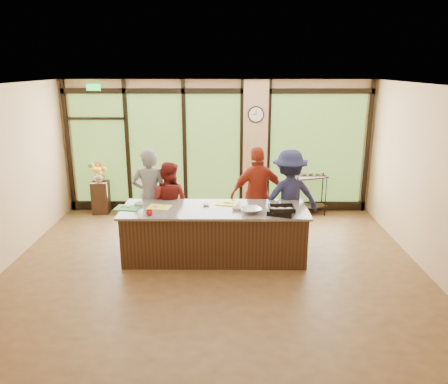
{
  "coord_description": "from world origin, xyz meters",
  "views": [
    {
      "loc": [
        0.22,
        -6.83,
        3.28
      ],
      "look_at": [
        0.16,
        0.4,
        1.18
      ],
      "focal_mm": 35.0,
      "sensor_mm": 36.0,
      "label": 1
    }
  ],
  "objects_px": {
    "roasting_pan": "(281,212)",
    "island_base": "(215,234)",
    "flower_stand": "(101,197)",
    "bar_cart": "(310,189)",
    "cook_right": "(289,197)",
    "cook_left": "(150,196)"
  },
  "relations": [
    {
      "from": "roasting_pan",
      "to": "island_base",
      "type": "bearing_deg",
      "value": -174.45
    },
    {
      "from": "flower_stand",
      "to": "bar_cart",
      "type": "distance_m",
      "value": 4.8
    },
    {
      "from": "flower_stand",
      "to": "bar_cart",
      "type": "height_order",
      "value": "bar_cart"
    },
    {
      "from": "island_base",
      "to": "flower_stand",
      "type": "bearing_deg",
      "value": 137.68
    },
    {
      "from": "island_base",
      "to": "cook_right",
      "type": "height_order",
      "value": "cook_right"
    },
    {
      "from": "roasting_pan",
      "to": "bar_cart",
      "type": "relative_size",
      "value": 0.42
    },
    {
      "from": "cook_right",
      "to": "roasting_pan",
      "type": "xyz_separation_m",
      "value": [
        -0.26,
        -1.01,
        0.05
      ]
    },
    {
      "from": "island_base",
      "to": "roasting_pan",
      "type": "relative_size",
      "value": 7.49
    },
    {
      "from": "cook_left",
      "to": "bar_cart",
      "type": "distance_m",
      "value": 3.78
    },
    {
      "from": "cook_left",
      "to": "flower_stand",
      "type": "bearing_deg",
      "value": -54.06
    },
    {
      "from": "cook_left",
      "to": "roasting_pan",
      "type": "distance_m",
      "value": 2.56
    },
    {
      "from": "cook_left",
      "to": "roasting_pan",
      "type": "relative_size",
      "value": 4.43
    },
    {
      "from": "flower_stand",
      "to": "cook_left",
      "type": "bearing_deg",
      "value": -53.11
    },
    {
      "from": "cook_left",
      "to": "island_base",
      "type": "bearing_deg",
      "value": 145.95
    },
    {
      "from": "cook_right",
      "to": "flower_stand",
      "type": "relative_size",
      "value": 2.45
    },
    {
      "from": "island_base",
      "to": "flower_stand",
      "type": "distance_m",
      "value": 3.64
    },
    {
      "from": "island_base",
      "to": "flower_stand",
      "type": "height_order",
      "value": "island_base"
    },
    {
      "from": "cook_right",
      "to": "flower_stand",
      "type": "height_order",
      "value": "cook_right"
    },
    {
      "from": "cook_left",
      "to": "bar_cart",
      "type": "height_order",
      "value": "cook_left"
    },
    {
      "from": "cook_right",
      "to": "roasting_pan",
      "type": "bearing_deg",
      "value": 64.75
    },
    {
      "from": "island_base",
      "to": "roasting_pan",
      "type": "distance_m",
      "value": 1.27
    },
    {
      "from": "cook_right",
      "to": "bar_cart",
      "type": "relative_size",
      "value": 1.85
    }
  ]
}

